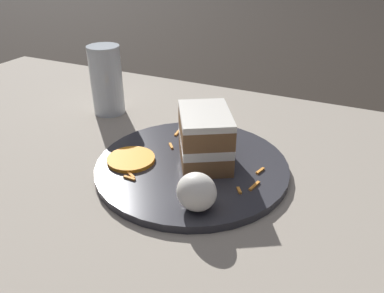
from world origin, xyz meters
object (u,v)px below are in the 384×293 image
(cake_slice, at_px, (205,137))
(orange_garnish, at_px, (131,159))
(drinking_glass, at_px, (107,85))
(plate, at_px, (192,166))
(cream_dollop, at_px, (197,192))

(cake_slice, distance_m, orange_garnish, 0.12)
(cake_slice, height_order, drinking_glass, drinking_glass)
(plate, distance_m, cake_slice, 0.05)
(plate, bearing_deg, orange_garnish, 21.48)
(cake_slice, relative_size, orange_garnish, 1.72)
(cake_slice, distance_m, drinking_glass, 0.28)
(plate, relative_size, drinking_glass, 2.16)
(cake_slice, xyz_separation_m, drinking_glass, (0.26, -0.11, 0.01))
(cream_dollop, bearing_deg, orange_garnish, -24.36)
(orange_garnish, bearing_deg, plate, -158.52)
(cream_dollop, height_order, drinking_glass, drinking_glass)
(plate, xyz_separation_m, orange_garnish, (0.09, 0.03, 0.01))
(cream_dollop, relative_size, orange_garnish, 0.69)
(cream_dollop, height_order, orange_garnish, cream_dollop)
(cream_dollop, bearing_deg, drinking_glass, -37.12)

